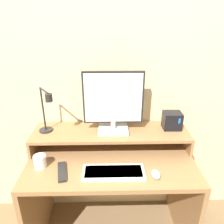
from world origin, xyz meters
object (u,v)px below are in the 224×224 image
at_px(mouse, 156,174).
at_px(remote_control, 62,172).
at_px(router_dock, 172,121).
at_px(mug, 40,161).
at_px(monitor, 113,102).
at_px(keyboard, 114,172).
at_px(desk_lamp, 46,113).

bearing_deg(mouse, remote_control, 175.73).
distance_m(router_dock, remote_control, 0.83).
xyz_separation_m(router_dock, mouse, (-0.18, -0.36, -0.18)).
relative_size(remote_control, mug, 2.31).
relative_size(monitor, router_dock, 3.35).
bearing_deg(keyboard, desk_lamp, 148.93).
distance_m(monitor, mug, 0.61).
relative_size(keyboard, mouse, 4.42).
bearing_deg(mug, remote_control, -22.92).
height_order(monitor, keyboard, monitor).
bearing_deg(desk_lamp, keyboard, -31.07).
height_order(keyboard, mug, mug).
relative_size(router_dock, keyboard, 0.34).
distance_m(router_dock, mouse, 0.44).
bearing_deg(keyboard, remote_control, 177.31).
bearing_deg(mouse, mug, 171.67).
distance_m(desk_lamp, mouse, 0.80).
bearing_deg(mouse, monitor, 126.00).
relative_size(monitor, keyboard, 1.13).
bearing_deg(monitor, mouse, -54.00).
distance_m(mouse, remote_control, 0.57).
distance_m(monitor, router_dock, 0.45).
relative_size(desk_lamp, router_dock, 2.55).
bearing_deg(mug, mouse, -8.33).
height_order(desk_lamp, mug, desk_lamp).
relative_size(router_dock, mouse, 1.50).
relative_size(mouse, remote_control, 0.45).
bearing_deg(remote_control, mug, 157.08).
bearing_deg(router_dock, monitor, -177.06).
height_order(router_dock, remote_control, router_dock).
bearing_deg(desk_lamp, router_dock, 4.49).
xyz_separation_m(monitor, router_dock, (0.42, 0.02, -0.15)).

